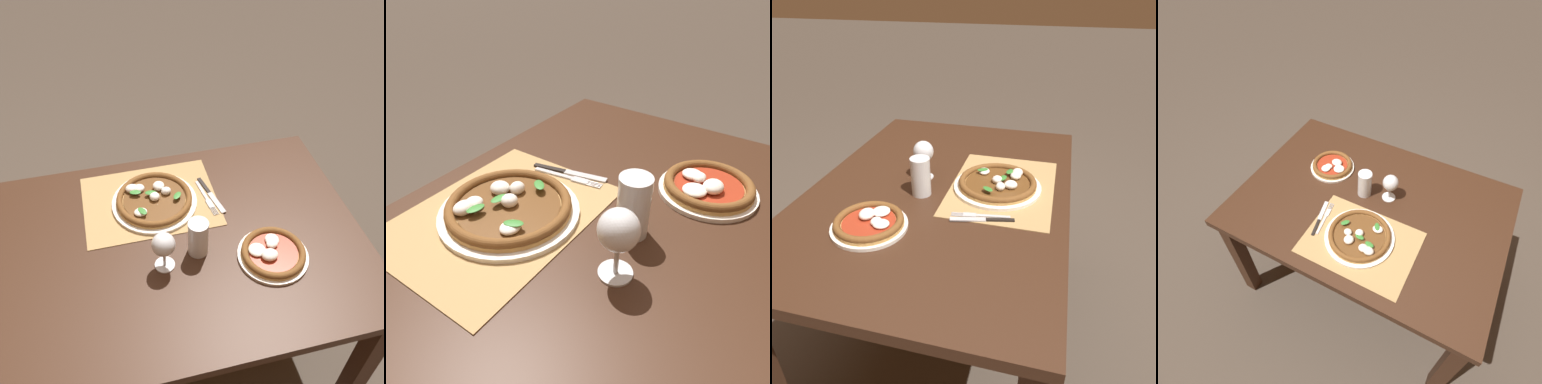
% 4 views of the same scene
% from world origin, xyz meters
% --- Properties ---
extents(ground_plane, '(24.00, 24.00, 0.00)m').
position_xyz_m(ground_plane, '(0.00, 0.00, 0.00)').
color(ground_plane, '#473D33').
extents(dining_table, '(1.36, 0.97, 0.74)m').
position_xyz_m(dining_table, '(0.00, 0.00, 0.64)').
color(dining_table, '#382114').
rests_on(dining_table, ground).
extents(paper_placemat, '(0.52, 0.39, 0.00)m').
position_xyz_m(paper_placemat, '(0.06, -0.23, 0.74)').
color(paper_placemat, '#A88451').
rests_on(paper_placemat, dining_table).
extents(pizza_near, '(0.33, 0.33, 0.05)m').
position_xyz_m(pizza_near, '(0.04, -0.21, 0.76)').
color(pizza_near, silver).
rests_on(pizza_near, paper_placemat).
extents(pizza_far, '(0.25, 0.25, 0.05)m').
position_xyz_m(pizza_far, '(-0.31, 0.14, 0.76)').
color(pizza_far, silver).
rests_on(pizza_far, dining_table).
extents(wine_glass, '(0.08, 0.08, 0.16)m').
position_xyz_m(wine_glass, '(0.06, 0.09, 0.85)').
color(wine_glass, silver).
rests_on(wine_glass, dining_table).
extents(pint_glass, '(0.07, 0.07, 0.15)m').
position_xyz_m(pint_glass, '(-0.06, 0.05, 0.81)').
color(pint_glass, silver).
rests_on(pint_glass, dining_table).
extents(fork, '(0.05, 0.20, 0.00)m').
position_xyz_m(fork, '(-0.16, -0.19, 0.75)').
color(fork, '#B7B7BC').
rests_on(fork, paper_placemat).
extents(knife, '(0.06, 0.21, 0.01)m').
position_xyz_m(knife, '(-0.18, -0.20, 0.75)').
color(knife, black).
rests_on(knife, paper_placemat).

